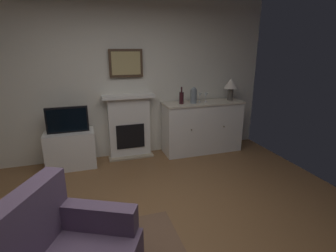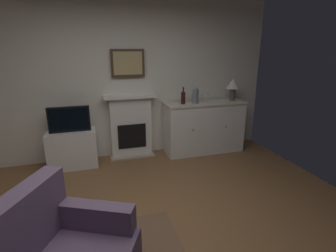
% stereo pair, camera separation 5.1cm
% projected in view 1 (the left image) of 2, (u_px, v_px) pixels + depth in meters
% --- Properties ---
extents(ground_plane, '(5.35, 4.73, 0.10)m').
position_uv_depth(ground_plane, '(154.00, 244.00, 2.63)').
color(ground_plane, brown).
rests_on(ground_plane, ground).
extents(wall_rear, '(5.35, 0.06, 2.95)m').
position_uv_depth(wall_rear, '(117.00, 72.00, 4.31)').
color(wall_rear, silver).
rests_on(wall_rear, ground_plane).
extents(fireplace_unit, '(0.87, 0.30, 1.10)m').
position_uv_depth(fireplace_unit, '(129.00, 126.00, 4.51)').
color(fireplace_unit, white).
rests_on(fireplace_unit, ground_plane).
extents(framed_picture, '(0.55, 0.04, 0.45)m').
position_uv_depth(framed_picture, '(126.00, 63.00, 4.24)').
color(framed_picture, '#473323').
extents(sideboard_cabinet, '(1.45, 0.49, 0.93)m').
position_uv_depth(sideboard_cabinet, '(202.00, 127.00, 4.75)').
color(sideboard_cabinet, white).
rests_on(sideboard_cabinet, ground_plane).
extents(table_lamp, '(0.26, 0.26, 0.40)m').
position_uv_depth(table_lamp, '(231.00, 85.00, 4.69)').
color(table_lamp, '#4C4742').
rests_on(table_lamp, sideboard_cabinet).
extents(wine_bottle, '(0.08, 0.08, 0.29)m').
position_uv_depth(wine_bottle, '(181.00, 98.00, 4.44)').
color(wine_bottle, '#331419').
rests_on(wine_bottle, sideboard_cabinet).
extents(wine_glass_left, '(0.07, 0.07, 0.16)m').
position_uv_depth(wine_glass_left, '(200.00, 95.00, 4.56)').
color(wine_glass_left, silver).
rests_on(wine_glass_left, sideboard_cabinet).
extents(wine_glass_center, '(0.07, 0.07, 0.16)m').
position_uv_depth(wine_glass_center, '(206.00, 95.00, 4.58)').
color(wine_glass_center, silver).
rests_on(wine_glass_center, sideboard_cabinet).
extents(vase_decorative, '(0.11, 0.11, 0.28)m').
position_uv_depth(vase_decorative, '(194.00, 95.00, 4.47)').
color(vase_decorative, slate).
rests_on(vase_decorative, sideboard_cabinet).
extents(tv_cabinet, '(0.75, 0.42, 0.59)m').
position_uv_depth(tv_cabinet, '(71.00, 149.00, 4.15)').
color(tv_cabinet, white).
rests_on(tv_cabinet, ground_plane).
extents(tv_set, '(0.62, 0.07, 0.40)m').
position_uv_depth(tv_set, '(67.00, 120.00, 3.98)').
color(tv_set, black).
rests_on(tv_set, tv_cabinet).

